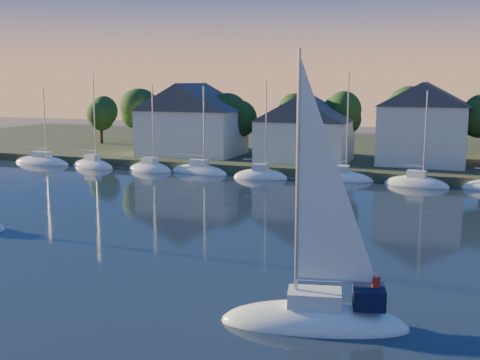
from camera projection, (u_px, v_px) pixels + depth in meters
The scene contains 8 objects.
shoreline_land at pixel (374, 155), 90.01m from camera, with size 160.00×50.00×2.00m, color #2F3B22.
wooden_dock at pixel (343, 177), 68.83m from camera, with size 120.00×3.00×1.00m, color brown.
clubhouse_west at pixel (192, 118), 81.18m from camera, with size 13.65×9.45×9.64m.
clubhouse_centre at pixel (305, 128), 74.72m from camera, with size 11.55×8.40×8.08m.
clubhouse_east at pixel (423, 123), 71.46m from camera, with size 10.50×8.40×9.80m.
tree_line at pixel (378, 110), 77.08m from camera, with size 93.40×5.40×8.90m.
moored_fleet at pixel (269, 176), 68.89m from camera, with size 71.50×2.40×12.05m.
hero_sailboat at pixel (317, 314), 27.12m from camera, with size 8.92×4.56×13.41m.
Camera 1 is at (13.32, -15.68, 10.96)m, focal length 45.00 mm.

